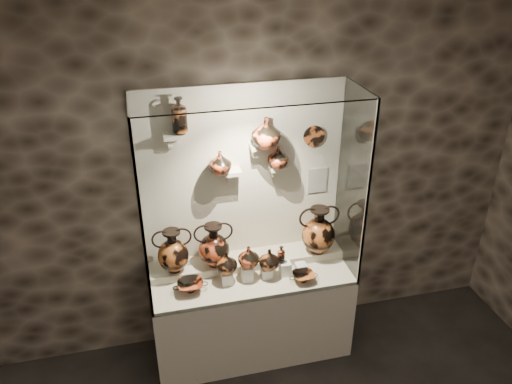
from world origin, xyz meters
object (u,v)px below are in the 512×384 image
amphora_mid (214,245)px  kylix_left (190,286)px  kylix_right (303,276)px  ovoid_vase_b (266,132)px  amphora_right (318,230)px  ovoid_vase_a (220,163)px  jug_a (226,263)px  lekythos_small (281,253)px  amphora_left (173,251)px  jug_b (249,256)px  jug_c (269,259)px  lekythos_tall (179,114)px  ovoid_vase_c (278,157)px

amphora_mid → kylix_left: (-0.24, -0.22, -0.21)m
kylix_right → ovoid_vase_b: ovoid_vase_b is taller
amphora_right → ovoid_vase_a: size_ratio=2.33×
jug_a → lekythos_small: bearing=-24.2°
amphora_left → kylix_right: amphora_left is taller
jug_a → jug_b: jug_b is taller
amphora_mid → lekythos_small: 0.57m
jug_a → lekythos_small: (0.46, -0.00, 0.01)m
jug_b → jug_c: size_ratio=1.01×
kylix_left → lekythos_tall: size_ratio=0.87×
jug_b → lekythos_small: size_ratio=1.06×
ovoid_vase_b → ovoid_vase_a: bearing=152.9°
amphora_mid → lekythos_small: (0.54, -0.17, -0.06)m
amphora_right → ovoid_vase_a: (-0.83, 0.08, 0.69)m
kylix_left → kylix_right: size_ratio=1.17×
jug_c → lekythos_small: 0.11m
lekythos_tall → ovoid_vase_c: size_ratio=1.74×
jug_a → lekythos_tall: lekythos_tall is taller
lekythos_small → ovoid_vase_c: bearing=66.2°
amphora_left → jug_a: bearing=-20.4°
kylix_right → ovoid_vase_b: bearing=129.2°
jug_a → amphora_mid: bearing=89.2°
jug_b → kylix_left: (-0.49, -0.05, -0.17)m
jug_c → lekythos_tall: bearing=147.2°
jug_b → ovoid_vase_b: size_ratio=0.77×
kylix_right → ovoid_vase_c: ovoid_vase_c is taller
jug_c → ovoid_vase_b: (0.02, 0.23, 1.03)m
lekythos_small → kylix_left: size_ratio=0.65×
jug_a → lekythos_tall: size_ratio=0.60×
ovoid_vase_c → amphora_left: bearing=174.8°
ovoid_vase_a → amphora_mid: bearing=-159.9°
amphora_left → ovoid_vase_b: bearing=4.8°
kylix_right → ovoid_vase_c: 1.01m
jug_c → amphora_left: bearing=157.6°
jug_c → kylix_right: (0.26, -0.12, -0.14)m
jug_c → ovoid_vase_a: ovoid_vase_a is taller
amphora_mid → lekythos_small: size_ratio=2.24×
amphora_mid → ovoid_vase_c: 0.91m
jug_b → ovoid_vase_a: bearing=112.3°
amphora_left → amphora_right: amphora_right is taller
amphora_mid → ovoid_vase_c: (0.56, 0.07, 0.71)m
lekythos_small → jug_b: bearing=162.4°
amphora_left → ovoid_vase_b: 1.23m
ovoid_vase_a → ovoid_vase_c: ovoid_vase_a is taller
jug_b → ovoid_vase_c: bearing=24.9°
jug_c → ovoid_vase_a: 0.90m
amphora_right → ovoid_vase_b: bearing=177.8°
jug_a → ovoid_vase_c: bearing=1.9°
jug_a → kylix_left: bearing=165.2°
ovoid_vase_c → jug_c: bearing=-127.0°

